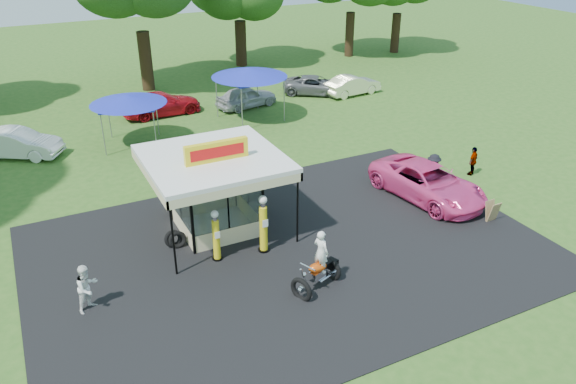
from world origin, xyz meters
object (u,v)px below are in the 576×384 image
spectator_west (87,288)px  motorcycle (319,265)px  tent_east (249,73)px  kiosk_car (200,198)px  bg_car_a (17,143)px  bg_car_e (353,85)px  tent_west (128,100)px  bg_car_b (162,104)px  gas_pump_right (263,225)px  pink_sedan (428,182)px  bg_car_c (246,97)px  gas_station_kiosk (215,191)px  gas_pump_left (216,237)px  spectator_east_a (433,172)px  spectator_east_b (473,161)px  bg_car_d (316,85)px  a_frame_sign (492,212)px

spectator_west → motorcycle: bearing=-50.4°
motorcycle → tent_east: 18.76m
kiosk_car → tent_east: bearing=-34.0°
kiosk_car → bg_car_a: 12.38m
bg_car_e → tent_west: size_ratio=1.01×
bg_car_e → bg_car_b: bearing=75.9°
bg_car_a → gas_pump_right: bearing=-119.8°
spectator_west → bg_car_b: bearing=34.8°
pink_sedan → bg_car_c: size_ratio=1.37×
gas_station_kiosk → bg_car_a: bearing=119.9°
gas_pump_left → tent_east: bearing=62.3°
spectator_west → gas_pump_left: bearing=-22.8°
gas_station_kiosk → pink_sedan: (9.89, -1.73, -0.96)m
spectator_east_a → bg_car_c: bearing=-110.3°
pink_sedan → motorcycle: bearing=-162.6°
gas_pump_right → bg_car_a: gas_pump_right is taller
spectator_east_b → tent_east: size_ratio=0.32×
tent_west → spectator_east_b: bearing=-39.2°
spectator_east_b → bg_car_d: 16.03m
bg_car_b → bg_car_d: (11.45, -0.48, -0.09)m
spectator_east_a → bg_car_d: 16.65m
a_frame_sign → spectator_east_b: 4.90m
gas_pump_right → tent_east: (5.82, 14.93, 1.86)m
spectator_east_a → tent_east: size_ratio=0.38×
kiosk_car → spectator_east_b: (13.66, -2.89, 0.29)m
bg_car_e → spectator_west: bearing=122.1°
bg_car_e → tent_west: tent_west is taller
pink_sedan → a_frame_sign: bearing=-78.4°
gas_station_kiosk → bg_car_b: (1.92, 15.82, -1.02)m
spectator_east_a → tent_east: (-3.83, 13.49, 2.14)m
spectator_east_a → motorcycle: bearing=-4.6°
motorcycle → bg_car_e: 23.96m
tent_west → gas_station_kiosk: bearing=-84.9°
bg_car_b → bg_car_a: bearing=107.0°
a_frame_sign → kiosk_car: (-10.99, 6.99, 0.00)m
a_frame_sign → bg_car_a: bg_car_a is taller
spectator_east_a → bg_car_b: spectator_east_a is taller
pink_sedan → bg_car_b: size_ratio=1.13×
bg_car_b → motorcycle: bearing=175.8°
bg_car_a → motorcycle: bearing=-121.9°
motorcycle → tent_west: tent_west is taller
spectator_east_b → bg_car_e: spectator_east_b is taller
gas_pump_right → bg_car_a: size_ratio=0.53×
spectator_west → tent_east: size_ratio=0.36×
gas_station_kiosk → bg_car_d: gas_station_kiosk is taller
pink_sedan → bg_car_e: pink_sedan is taller
spectator_east_b → tent_west: bearing=-63.7°
spectator_east_a → bg_car_a: size_ratio=0.39×
spectator_east_a → spectator_west: bearing=-24.2°
gas_station_kiosk → spectator_east_a: size_ratio=2.94×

